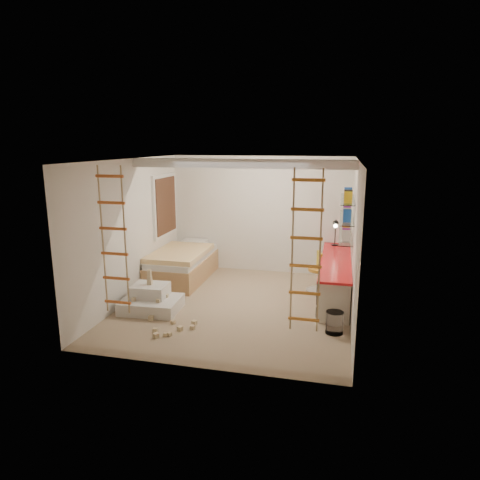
% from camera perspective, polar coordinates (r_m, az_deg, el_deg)
% --- Properties ---
extents(floor, '(4.50, 4.50, 0.00)m').
position_cam_1_polar(floor, '(7.83, -0.51, -8.72)').
color(floor, '#9C8864').
rests_on(floor, ground).
extents(ceiling_beam, '(4.00, 0.18, 0.16)m').
position_cam_1_polar(ceiling_beam, '(7.58, 0.00, 10.15)').
color(ceiling_beam, white).
rests_on(ceiling_beam, ceiling).
extents(window_frame, '(0.06, 1.15, 1.35)m').
position_cam_1_polar(window_frame, '(9.43, -10.04, 4.56)').
color(window_frame, white).
rests_on(window_frame, wall_left).
extents(window_blind, '(0.02, 1.00, 1.20)m').
position_cam_1_polar(window_blind, '(9.42, -9.82, 4.56)').
color(window_blind, '#4C2D1E').
rests_on(window_blind, window_frame).
extents(rope_ladder_left, '(0.41, 0.04, 2.13)m').
position_cam_1_polar(rope_ladder_left, '(6.30, -16.47, -0.16)').
color(rope_ladder_left, '#D85A24').
rests_on(rope_ladder_left, ceiling).
extents(rope_ladder_right, '(0.41, 0.04, 2.13)m').
position_cam_1_polar(rope_ladder_right, '(5.50, 8.79, -1.63)').
color(rope_ladder_right, orange).
rests_on(rope_ladder_right, ceiling).
extents(waste_bin, '(0.28, 0.28, 0.35)m').
position_cam_1_polar(waste_bin, '(6.86, 12.49, -10.69)').
color(waste_bin, white).
rests_on(waste_bin, floor).
extents(desk, '(0.56, 2.80, 0.75)m').
position_cam_1_polar(desk, '(8.31, 12.56, -4.79)').
color(desk, red).
rests_on(desk, floor).
extents(shelves, '(0.25, 1.80, 0.71)m').
position_cam_1_polar(shelves, '(8.31, 14.02, 2.93)').
color(shelves, white).
rests_on(shelves, wall_right).
extents(bed, '(1.02, 2.00, 0.69)m').
position_cam_1_polar(bed, '(9.26, -7.63, -3.25)').
color(bed, '#AD7F51').
rests_on(bed, floor).
extents(task_lamp, '(0.14, 0.36, 0.57)m').
position_cam_1_polar(task_lamp, '(9.06, 12.60, 1.46)').
color(task_lamp, black).
rests_on(task_lamp, desk).
extents(swivel_chair, '(0.59, 0.59, 0.80)m').
position_cam_1_polar(swivel_chair, '(8.55, 10.43, -4.94)').
color(swivel_chair, '#BF7C24').
rests_on(swivel_chair, floor).
extents(play_platform, '(1.03, 0.82, 0.44)m').
position_cam_1_polar(play_platform, '(7.74, -11.78, -7.90)').
color(play_platform, silver).
rests_on(play_platform, floor).
extents(toy_blocks, '(1.27, 1.17, 0.71)m').
position_cam_1_polar(toy_blocks, '(7.21, -10.29, -9.20)').
color(toy_blocks, '#CCB284').
rests_on(toy_blocks, floor).
extents(books, '(0.14, 0.70, 0.92)m').
position_cam_1_polar(books, '(8.29, 14.07, 3.80)').
color(books, white).
rests_on(books, shelves).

